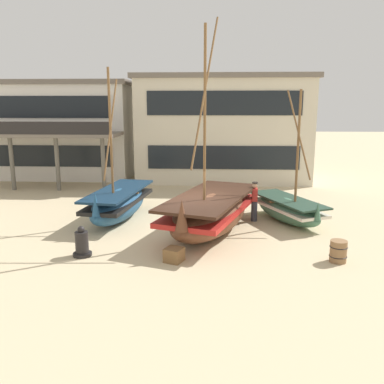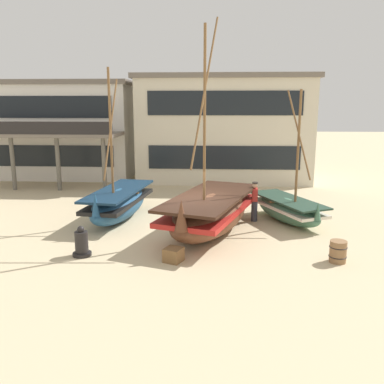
# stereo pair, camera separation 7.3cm
# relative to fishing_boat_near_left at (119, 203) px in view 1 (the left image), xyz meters

# --- Properties ---
(ground_plane) EXTENTS (120.00, 120.00, 0.00)m
(ground_plane) POSITION_rel_fishing_boat_near_left_xyz_m (3.19, -1.74, -0.73)
(ground_plane) COLOR #CCB78E
(fishing_boat_near_left) EXTENTS (2.27, 5.13, 6.28)m
(fishing_boat_near_left) POSITION_rel_fishing_boat_near_left_xyz_m (0.00, 0.00, 0.00)
(fishing_boat_near_left) COLOR #23517A
(fishing_boat_near_left) RESTS_ON ground
(fishing_boat_centre_large) EXTENTS (4.06, 6.31, 7.95)m
(fishing_boat_centre_large) POSITION_rel_fishing_boat_near_left_xyz_m (3.94, -1.65, 0.09)
(fishing_boat_centre_large) COLOR brown
(fishing_boat_centre_large) RESTS_ON ground
(fishing_boat_far_right) EXTENTS (2.92, 4.23, 5.44)m
(fishing_boat_far_right) POSITION_rel_fishing_boat_near_left_xyz_m (7.18, -0.00, -0.16)
(fishing_boat_far_right) COLOR #427056
(fishing_boat_far_right) RESTS_ON ground
(fisherman_by_hull) EXTENTS (0.26, 0.37, 1.68)m
(fisherman_by_hull) POSITION_rel_fishing_boat_near_left_xyz_m (5.79, 0.04, 0.11)
(fisherman_by_hull) COLOR #33333D
(fisherman_by_hull) RESTS_ON ground
(capstan_winch) EXTENTS (0.61, 0.61, 1.01)m
(capstan_winch) POSITION_rel_fishing_boat_near_left_xyz_m (-0.23, -4.35, -0.32)
(capstan_winch) COLOR black
(capstan_winch) RESTS_ON ground
(wooden_barrel) EXTENTS (0.56, 0.56, 0.70)m
(wooden_barrel) POSITION_rel_fishing_boat_near_left_xyz_m (7.99, -4.46, -0.38)
(wooden_barrel) COLOR olive
(wooden_barrel) RESTS_ON ground
(cargo_crate) EXTENTS (0.70, 0.70, 0.44)m
(cargo_crate) POSITION_rel_fishing_boat_near_left_xyz_m (2.83, -4.70, -0.50)
(cargo_crate) COLOR brown
(cargo_crate) RESTS_ON ground
(harbor_building_main) EXTENTS (11.19, 5.82, 6.66)m
(harbor_building_main) POSITION_rel_fishing_boat_near_left_xyz_m (4.62, 10.28, 2.61)
(harbor_building_main) COLOR beige
(harbor_building_main) RESTS_ON ground
(harbor_building_annex) EXTENTS (9.65, 9.61, 6.36)m
(harbor_building_annex) POSITION_rel_fishing_boat_near_left_xyz_m (-6.16, 11.44, 2.46)
(harbor_building_annex) COLOR white
(harbor_building_annex) RESTS_ON ground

